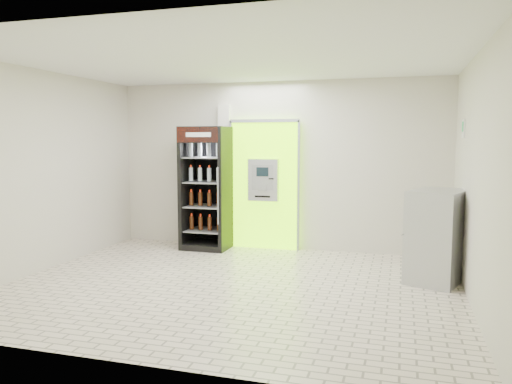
% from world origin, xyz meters
% --- Properties ---
extents(ground, '(6.00, 6.00, 0.00)m').
position_xyz_m(ground, '(0.00, 0.00, 0.00)').
color(ground, beige).
rests_on(ground, ground).
extents(room_shell, '(6.00, 6.00, 6.00)m').
position_xyz_m(room_shell, '(0.00, 0.00, 1.84)').
color(room_shell, beige).
rests_on(room_shell, ground).
extents(atm_assembly, '(1.30, 0.24, 2.33)m').
position_xyz_m(atm_assembly, '(-0.20, 2.41, 1.17)').
color(atm_assembly, '#84F300').
rests_on(atm_assembly, ground).
extents(pillar, '(0.22, 0.11, 2.60)m').
position_xyz_m(pillar, '(-0.98, 2.45, 1.30)').
color(pillar, silver).
rests_on(pillar, ground).
extents(beverage_cooler, '(0.82, 0.78, 2.20)m').
position_xyz_m(beverage_cooler, '(-1.20, 2.13, 1.05)').
color(beverage_cooler, black).
rests_on(beverage_cooler, ground).
extents(steel_cabinet, '(0.95, 1.12, 1.28)m').
position_xyz_m(steel_cabinet, '(2.67, 1.02, 0.64)').
color(steel_cabinet, '#A7A9AF').
rests_on(steel_cabinet, ground).
extents(exit_sign, '(0.02, 0.22, 0.26)m').
position_xyz_m(exit_sign, '(2.99, 1.40, 2.12)').
color(exit_sign, white).
rests_on(exit_sign, room_shell).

